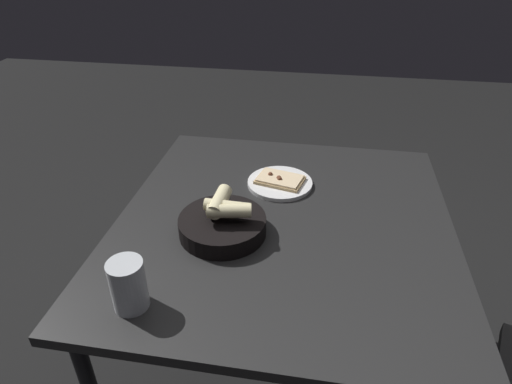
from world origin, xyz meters
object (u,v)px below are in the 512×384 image
(pizza_plate, at_px, (280,182))
(beer_glass, at_px, (129,288))
(dining_table, at_px, (283,236))
(bread_basket, at_px, (223,223))

(pizza_plate, distance_m, beer_glass, 0.67)
(dining_table, bearing_deg, pizza_plate, -169.54)
(bread_basket, bearing_deg, dining_table, 120.43)
(pizza_plate, distance_m, bread_basket, 0.33)
(dining_table, xyz_separation_m, pizza_plate, (-0.20, -0.04, 0.07))
(dining_table, distance_m, pizza_plate, 0.22)
(dining_table, relative_size, pizza_plate, 4.82)
(bread_basket, relative_size, beer_glass, 1.96)
(pizza_plate, xyz_separation_m, bread_basket, (0.30, -0.13, 0.02))
(dining_table, distance_m, beer_glass, 0.53)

